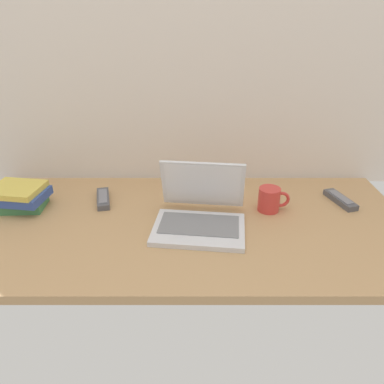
{
  "coord_description": "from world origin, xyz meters",
  "views": [
    {
      "loc": [
        0.02,
        -1.13,
        0.72
      ],
      "look_at": [
        0.02,
        0.0,
        0.15
      ],
      "focal_mm": 34.61,
      "sensor_mm": 36.0,
      "label": 1
    }
  ],
  "objects_px": {
    "coffee_mug": "(269,199)",
    "remote_control_near": "(103,199)",
    "remote_control_far": "(340,199)",
    "laptop": "(200,213)",
    "book_stack": "(17,197)"
  },
  "relations": [
    {
      "from": "laptop",
      "to": "remote_control_near",
      "type": "xyz_separation_m",
      "value": [
        -0.38,
        0.17,
        -0.03
      ]
    },
    {
      "from": "remote_control_far",
      "to": "book_stack",
      "type": "distance_m",
      "value": 1.24
    },
    {
      "from": "laptop",
      "to": "remote_control_near",
      "type": "distance_m",
      "value": 0.42
    },
    {
      "from": "laptop",
      "to": "book_stack",
      "type": "height_order",
      "value": "laptop"
    },
    {
      "from": "coffee_mug",
      "to": "remote_control_near",
      "type": "height_order",
      "value": "coffee_mug"
    },
    {
      "from": "remote_control_near",
      "to": "book_stack",
      "type": "relative_size",
      "value": 0.74
    },
    {
      "from": "coffee_mug",
      "to": "remote_control_near",
      "type": "bearing_deg",
      "value": 173.74
    },
    {
      "from": "book_stack",
      "to": "remote_control_near",
      "type": "bearing_deg",
      "value": 10.01
    },
    {
      "from": "laptop",
      "to": "remote_control_near",
      "type": "height_order",
      "value": "laptop"
    },
    {
      "from": "book_stack",
      "to": "laptop",
      "type": "bearing_deg",
      "value": -9.84
    },
    {
      "from": "remote_control_far",
      "to": "coffee_mug",
      "type": "bearing_deg",
      "value": -168.0
    },
    {
      "from": "laptop",
      "to": "coffee_mug",
      "type": "bearing_deg",
      "value": 21.32
    },
    {
      "from": "remote_control_far",
      "to": "laptop",
      "type": "bearing_deg",
      "value": -163.47
    },
    {
      "from": "coffee_mug",
      "to": "remote_control_far",
      "type": "bearing_deg",
      "value": 12.0
    },
    {
      "from": "coffee_mug",
      "to": "remote_control_far",
      "type": "height_order",
      "value": "coffee_mug"
    }
  ]
}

